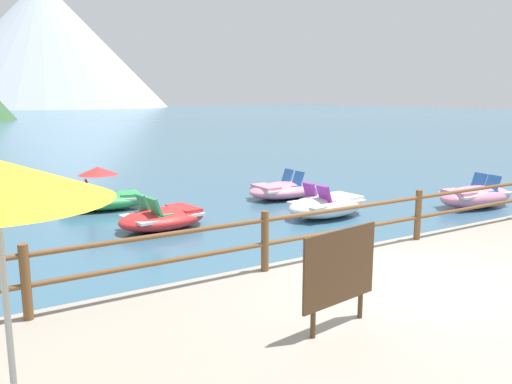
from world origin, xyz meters
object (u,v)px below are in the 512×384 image
pedal_boat_1 (283,190)px  pedal_boat_2 (475,196)px  pedal_boat_0 (163,218)px  pedal_boat_4 (104,196)px  sign_board (339,268)px  pedal_boat_3 (327,205)px

pedal_boat_1 → pedal_boat_2: 5.47m
pedal_boat_0 → pedal_boat_4: size_ratio=0.90×
sign_board → pedal_boat_1: sign_board is taller
pedal_boat_0 → pedal_boat_4: pedal_boat_4 is taller
pedal_boat_3 → pedal_boat_4: 6.05m
pedal_boat_4 → pedal_boat_0: bearing=-77.1°
pedal_boat_1 → pedal_boat_3: bearing=-98.5°
pedal_boat_1 → pedal_boat_2: size_ratio=0.91×
pedal_boat_2 → pedal_boat_4: size_ratio=0.98×
sign_board → pedal_boat_4: sign_board is taller
pedal_boat_0 → pedal_boat_1: (4.45, 1.54, 0.00)m
sign_board → pedal_boat_4: 9.63m
pedal_boat_0 → pedal_boat_1: size_ratio=1.02×
pedal_boat_1 → pedal_boat_2: pedal_boat_2 is taller
pedal_boat_1 → pedal_boat_3: size_ratio=0.94×
pedal_boat_0 → pedal_boat_4: (-0.63, 2.75, 0.11)m
pedal_boat_1 → sign_board: bearing=-120.4°
sign_board → pedal_boat_2: size_ratio=0.47×
sign_board → pedal_boat_0: sign_board is taller
pedal_boat_3 → pedal_boat_0: bearing=165.3°
pedal_boat_2 → pedal_boat_4: 10.30m
sign_board → pedal_boat_0: size_ratio=0.51×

